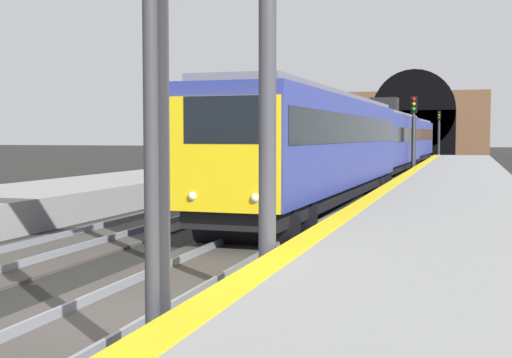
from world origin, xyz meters
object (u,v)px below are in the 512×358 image
train_main_approaching (384,141)px  train_adjacent_platform (353,141)px  railway_signal_mid (414,129)px  railway_signal_far (439,130)px  railway_signal_near (151,82)px  catenary_mast_far (220,122)px

train_main_approaching → train_adjacent_platform: 15.74m
railway_signal_mid → train_main_approaching: bearing=-75.3°
train_adjacent_platform → railway_signal_far: (25.38, -6.08, 1.12)m
railway_signal_near → railway_signal_mid: (37.16, -0.00, -0.14)m
train_adjacent_platform → railway_signal_far: railway_signal_far is taller
catenary_mast_far → railway_signal_mid: bearing=-97.0°
train_adjacent_platform → railway_signal_far: size_ratio=11.48×
train_main_approaching → railway_signal_far: railway_signal_far is taller
train_adjacent_platform → railway_signal_mid: 15.91m
railway_signal_near → railway_signal_far: 77.22m
train_adjacent_platform → catenary_mast_far: catenary_mast_far is taller
train_adjacent_platform → catenary_mast_far: bearing=-29.3°
train_main_approaching → catenary_mast_far: bearing=-98.9°
railway_signal_near → railway_signal_mid: railway_signal_near is taller
railway_signal_near → railway_signal_far: bearing=-180.0°
catenary_mast_far → railway_signal_far: bearing=-19.1°
railway_signal_near → railway_signal_mid: 37.16m
train_main_approaching → railway_signal_mid: 1.98m
railway_signal_mid → catenary_mast_far: size_ratio=0.73×
train_main_approaching → railway_signal_far: (40.52, -1.76, 1.00)m
train_adjacent_platform → railway_signal_mid: (-14.67, -6.08, 0.88)m
railway_signal_near → train_adjacent_platform: bearing=-173.3°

